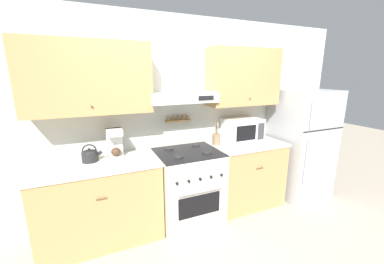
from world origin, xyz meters
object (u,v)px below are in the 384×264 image
object	(u,v)px
microwave	(242,130)
utensil_crock	(216,139)
stove_range	(188,186)
tea_kettle	(90,155)
coffee_maker	(115,143)
refrigerator	(300,143)

from	to	relation	value
microwave	utensil_crock	size ratio (longest dim) A/B	1.69
stove_range	microwave	xyz separation A→B (m)	(0.90, 0.15, 0.61)
stove_range	utensil_crock	size ratio (longest dim) A/B	3.58
tea_kettle	microwave	distance (m)	2.00
microwave	utensil_crock	distance (m)	0.44
stove_range	microwave	bearing A→B (deg)	9.70
tea_kettle	coffee_maker	distance (m)	0.29
refrigerator	tea_kettle	size ratio (longest dim) A/B	7.44
refrigerator	microwave	bearing A→B (deg)	169.85
refrigerator	tea_kettle	xyz separation A→B (m)	(-2.96, 0.15, 0.18)
refrigerator	microwave	distance (m)	1.01
coffee_maker	utensil_crock	distance (m)	1.30
coffee_maker	utensil_crock	size ratio (longest dim) A/B	1.12
coffee_maker	utensil_crock	xyz separation A→B (m)	(1.30, -0.03, -0.09)
tea_kettle	coffee_maker	xyz separation A→B (m)	(0.27, 0.03, 0.10)
tea_kettle	utensil_crock	bearing A→B (deg)	0.00
refrigerator	microwave	world-z (taller)	refrigerator
utensil_crock	tea_kettle	bearing A→B (deg)	-180.00
refrigerator	utensil_crock	size ratio (longest dim) A/B	5.37
refrigerator	microwave	size ratio (longest dim) A/B	3.17
coffee_maker	microwave	xyz separation A→B (m)	(1.72, -0.01, -0.01)
tea_kettle	utensil_crock	distance (m)	1.56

